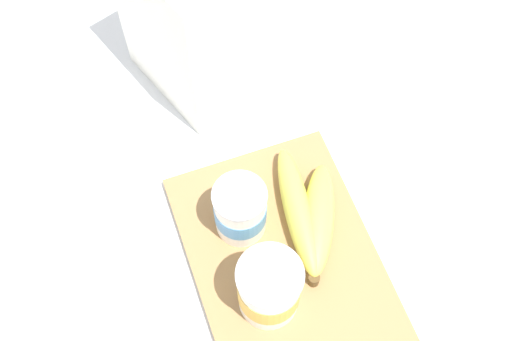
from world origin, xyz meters
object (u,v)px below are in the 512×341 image
object	(u,v)px
cereal_box	(173,30)
yogurt_cup_back	(240,210)
cutting_board	(286,265)
banana_bunch	(307,215)
yogurt_cup_front	(269,288)

from	to	relation	value
cereal_box	yogurt_cup_back	size ratio (longest dim) A/B	2.82
cutting_board	cereal_box	size ratio (longest dim) A/B	1.34
cutting_board	yogurt_cup_back	bearing A→B (deg)	27.46
cereal_box	yogurt_cup_back	world-z (taller)	cereal_box
cutting_board	banana_bunch	bearing A→B (deg)	-45.24
yogurt_cup_back	cutting_board	bearing A→B (deg)	-152.54
yogurt_cup_back	banana_bunch	xyz separation A→B (m)	(-0.02, -0.08, -0.02)
cutting_board	yogurt_cup_back	xyz separation A→B (m)	(0.07, 0.04, 0.05)
yogurt_cup_front	yogurt_cup_back	world-z (taller)	yogurt_cup_front
cutting_board	cereal_box	bearing A→B (deg)	7.51
yogurt_cup_front	banana_bunch	world-z (taller)	yogurt_cup_front
yogurt_cup_front	yogurt_cup_back	bearing A→B (deg)	-1.06
cutting_board	yogurt_cup_front	world-z (taller)	yogurt_cup_front
yogurt_cup_back	banana_bunch	size ratio (longest dim) A/B	0.46
banana_bunch	cutting_board	bearing A→B (deg)	134.76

